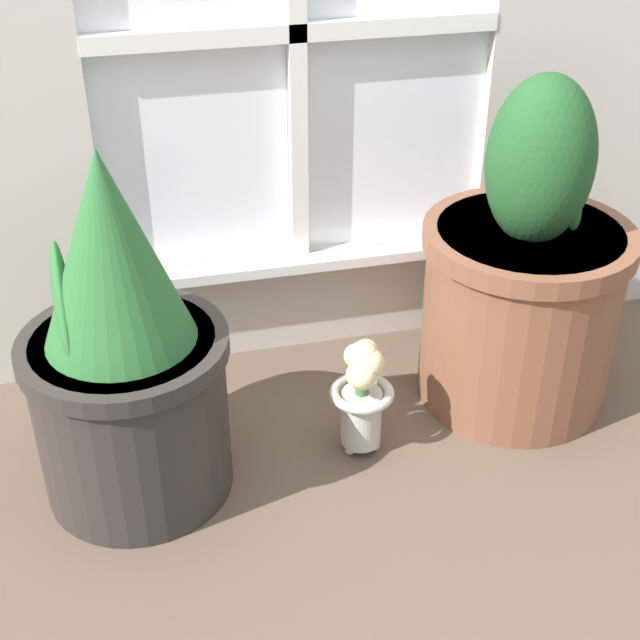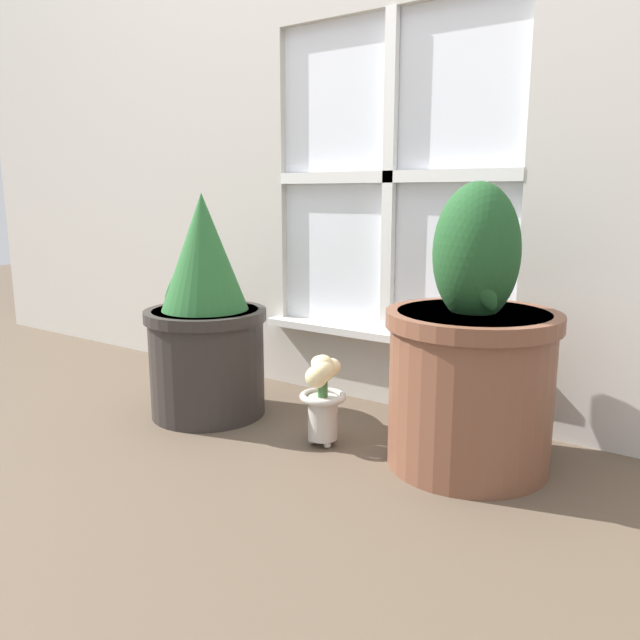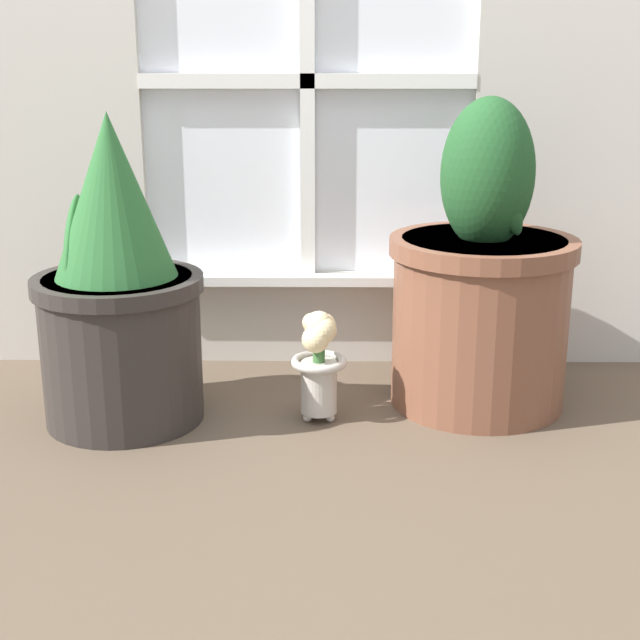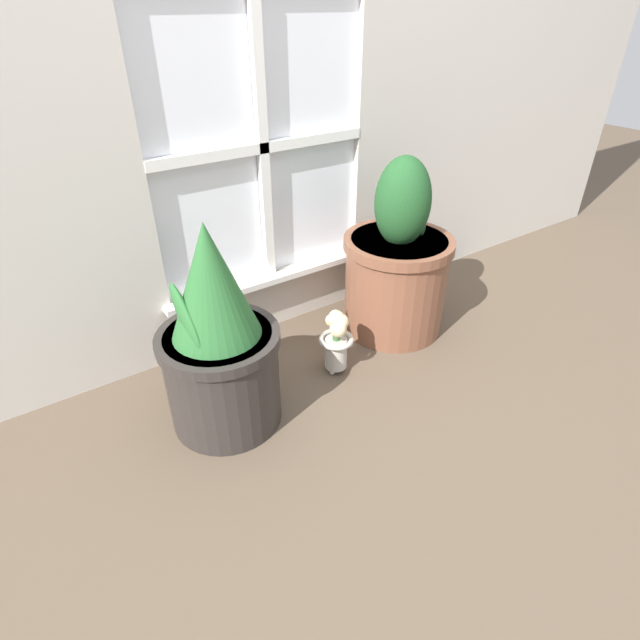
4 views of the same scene
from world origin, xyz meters
name	(u,v)px [view 4 (image 4 of 4)]	position (x,y,z in m)	size (l,w,h in m)	color
ground_plane	(351,393)	(0.00, 0.00, 0.00)	(10.00, 10.00, 0.00)	brown
potted_plant_left	(219,344)	(-0.40, 0.14, 0.29)	(0.37, 0.37, 0.67)	#2D2826
potted_plant_right	(397,267)	(0.40, 0.25, 0.27)	(0.42, 0.42, 0.70)	brown
flower_vase	(336,337)	(0.03, 0.14, 0.15)	(0.13, 0.13, 0.25)	#BCB7AD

